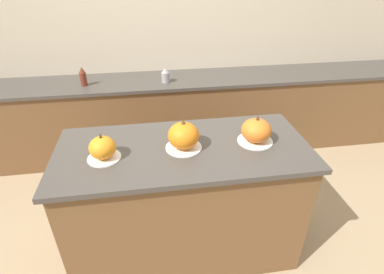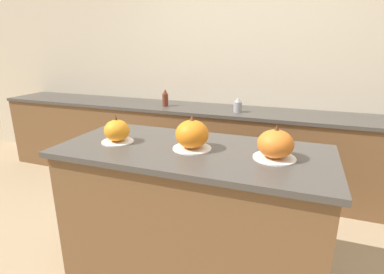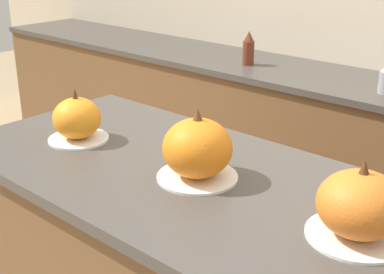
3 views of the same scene
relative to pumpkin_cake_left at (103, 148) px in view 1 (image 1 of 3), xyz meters
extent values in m
plane|color=tan|center=(0.50, 0.05, -1.02)|extent=(12.00, 12.00, 0.00)
cube|color=beige|center=(0.50, 1.85, 0.23)|extent=(8.00, 0.06, 2.50)
cube|color=brown|center=(0.50, 0.05, -0.56)|extent=(1.60, 0.69, 0.91)
cube|color=#47423D|center=(0.50, 0.05, -0.09)|extent=(1.66, 0.75, 0.03)
cube|color=brown|center=(0.50, 1.52, -0.59)|extent=(6.00, 0.56, 0.85)
cube|color=#47423D|center=(0.50, 1.52, -0.15)|extent=(6.00, 0.60, 0.03)
cylinder|color=white|center=(0.00, 0.00, -0.07)|extent=(0.20, 0.20, 0.01)
ellipsoid|color=orange|center=(0.00, 0.00, 0.01)|extent=(0.16, 0.16, 0.14)
cone|color=#4C2D14|center=(0.00, 0.00, 0.09)|extent=(0.02, 0.02, 0.04)
cylinder|color=white|center=(0.49, 0.04, -0.07)|extent=(0.23, 0.23, 0.01)
ellipsoid|color=orange|center=(0.49, 0.04, 0.02)|extent=(0.20, 0.20, 0.17)
cone|color=brown|center=(0.49, 0.04, 0.12)|extent=(0.03, 0.03, 0.04)
cylinder|color=white|center=(0.98, 0.05, -0.07)|extent=(0.24, 0.24, 0.01)
ellipsoid|color=orange|center=(0.98, 0.05, 0.01)|extent=(0.20, 0.20, 0.16)
cone|color=#4C2D14|center=(0.98, 0.05, 0.11)|extent=(0.03, 0.03, 0.04)
cylinder|color=maroon|center=(-0.34, 1.45, -0.06)|extent=(0.07, 0.07, 0.14)
cone|color=maroon|center=(-0.34, 1.45, 0.03)|extent=(0.06, 0.06, 0.06)
cylinder|color=#99999E|center=(0.49, 1.42, -0.08)|extent=(0.08, 0.08, 0.11)
cone|color=#99999E|center=(0.49, 1.42, 0.00)|extent=(0.08, 0.08, 0.05)
camera|label=1|loc=(0.30, -1.58, 0.98)|focal=28.00mm
camera|label=2|loc=(1.09, -1.56, 0.53)|focal=28.00mm
camera|label=3|loc=(1.41, -1.01, 0.60)|focal=50.00mm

